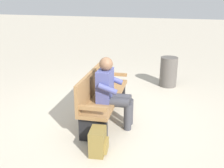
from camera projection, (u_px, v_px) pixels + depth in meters
ground_plane at (106, 118)px, 4.76m from camera, size 40.00×40.00×0.00m
bench_near at (102, 94)px, 4.63m from camera, size 1.82×0.58×0.90m
person_seated at (112, 90)px, 4.31m from camera, size 0.59×0.59×1.18m
backpack at (98, 142)px, 3.66m from camera, size 0.34×0.28×0.37m
trash_bin at (168, 72)px, 6.30m from camera, size 0.40×0.40×0.71m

